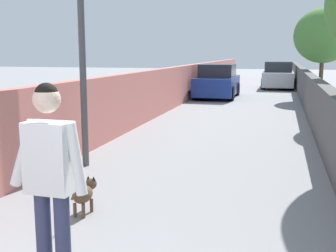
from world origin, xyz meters
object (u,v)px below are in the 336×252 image
dog (84,193)px  car_near (217,82)px  car_far (278,76)px  tree_right_far (323,36)px  person_skateboarder (50,172)px

dog → car_near: (14.92, 0.44, 0.44)m
dog → car_near: size_ratio=0.55×
dog → car_far: 21.22m
car_near → dog: bearing=-178.3°
tree_right_far → car_near: bearing=95.1°
car_near → person_skateboarder: bearing=-176.4°
tree_right_far → person_skateboarder: size_ratio=2.27×
person_skateboarder → dog: size_ratio=0.82×
person_skateboarder → tree_right_far: bearing=-11.5°
tree_right_far → dog: 16.06m
person_skateboarder → dog: 2.12m
tree_right_far → car_near: (-0.41, 4.55, -2.07)m
tree_right_far → car_far: (5.78, 1.87, -2.07)m
person_skateboarder → car_far: bearing=-4.1°
tree_right_far → car_far: size_ratio=0.95×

